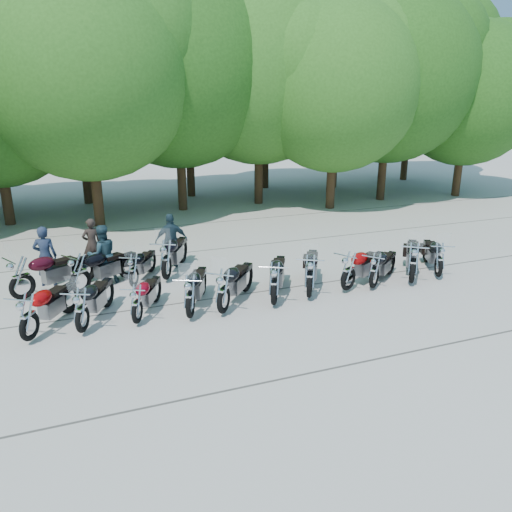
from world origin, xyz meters
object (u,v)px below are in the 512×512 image
object	(u,v)px
motorcycle_9	(413,262)
motorcycle_2	(137,303)
motorcycle_6	(310,275)
motorcycle_3	(190,295)
motorcycle_13	(133,270)
motorcycle_11	(21,277)
motorcycle_1	(81,309)
motorcycle_12	(79,272)
motorcycle_7	(349,270)
rider_2	(171,241)
rider_1	(103,255)
motorcycle_5	(274,282)
motorcycle_14	(166,259)
rider_3	(92,244)
motorcycle_0	(28,316)
rider_0	(45,256)
motorcycle_4	(223,290)
motorcycle_10	(439,259)
motorcycle_8	(375,270)

from	to	relation	value
motorcycle_9	motorcycle_2	bearing A→B (deg)	36.06
motorcycle_6	motorcycle_3	bearing A→B (deg)	31.56
motorcycle_6	motorcycle_13	bearing A→B (deg)	-0.91
motorcycle_3	motorcycle_11	world-z (taller)	motorcycle_11
motorcycle_1	motorcycle_12	distance (m)	2.57
motorcycle_7	motorcycle_11	xyz separation A→B (m)	(-8.65, 2.58, 0.04)
motorcycle_12	motorcycle_13	xyz separation A→B (m)	(1.48, 0.02, -0.11)
rider_2	rider_1	bearing A→B (deg)	21.35
motorcycle_5	motorcycle_14	size ratio (longest dim) A/B	0.96
motorcycle_11	rider_3	bearing A→B (deg)	-69.51
motorcycle_0	rider_0	distance (m)	3.80
motorcycle_4	motorcycle_5	bearing A→B (deg)	-139.74
motorcycle_3	rider_3	xyz separation A→B (m)	(-2.01, 5.02, 0.17)
motorcycle_13	motorcycle_2	bearing A→B (deg)	112.81
motorcycle_1	rider_2	world-z (taller)	rider_2
motorcycle_4	motorcycle_10	size ratio (longest dim) A/B	1.08
motorcycle_1	motorcycle_7	world-z (taller)	motorcycle_7
motorcycle_13	motorcycle_11	bearing A→B (deg)	27.18
motorcycle_7	rider_0	bearing A→B (deg)	37.67
motorcycle_13	motorcycle_12	bearing A→B (deg)	29.52
motorcycle_11	motorcycle_13	bearing A→B (deg)	-119.45
motorcycle_13	rider_3	bearing A→B (deg)	-38.22
motorcycle_1	motorcycle_14	world-z (taller)	motorcycle_14
motorcycle_0	rider_0	size ratio (longest dim) A/B	1.30
motorcycle_2	motorcycle_4	bearing A→B (deg)	-157.88
motorcycle_11	rider_0	bearing A→B (deg)	-57.20
motorcycle_5	motorcycle_11	world-z (taller)	motorcycle_11
motorcycle_12	motorcycle_14	distance (m)	2.50
motorcycle_4	rider_2	bearing A→B (deg)	-45.15
motorcycle_4	rider_1	world-z (taller)	rider_1
motorcycle_3	rider_1	world-z (taller)	rider_1
motorcycle_1	motorcycle_9	world-z (taller)	motorcycle_9
motorcycle_10	motorcycle_6	bearing A→B (deg)	28.01
motorcycle_0	motorcycle_3	size ratio (longest dim) A/B	1.00
motorcycle_5	motorcycle_6	distance (m)	1.11
motorcycle_10	motorcycle_11	xyz separation A→B (m)	(-11.84, 2.59, 0.08)
motorcycle_11	motorcycle_12	distance (m)	1.50
motorcycle_1	motorcycle_4	xyz separation A→B (m)	(3.43, -0.15, 0.05)
motorcycle_4	motorcycle_10	xyz separation A→B (m)	(6.99, 0.23, -0.05)
motorcycle_10	motorcycle_11	size ratio (longest dim) A/B	0.89
motorcycle_12	motorcycle_6	bearing A→B (deg)	-147.80
motorcycle_1	motorcycle_4	distance (m)	3.43
motorcycle_2	motorcycle_7	world-z (taller)	motorcycle_7
motorcycle_8	rider_0	bearing A→B (deg)	28.86
motorcycle_2	motorcycle_11	distance (m)	3.78
motorcycle_7	rider_2	size ratio (longest dim) A/B	1.33
motorcycle_1	motorcycle_12	world-z (taller)	motorcycle_12
motorcycle_9	rider_0	distance (m)	10.83
motorcycle_6	rider_3	xyz separation A→B (m)	(-5.40, 4.90, 0.12)
motorcycle_7	motorcycle_8	xyz separation A→B (m)	(0.81, -0.10, -0.06)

